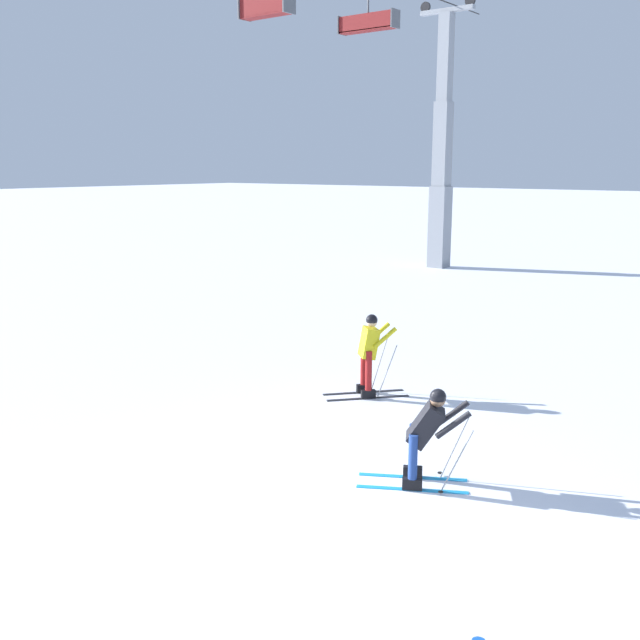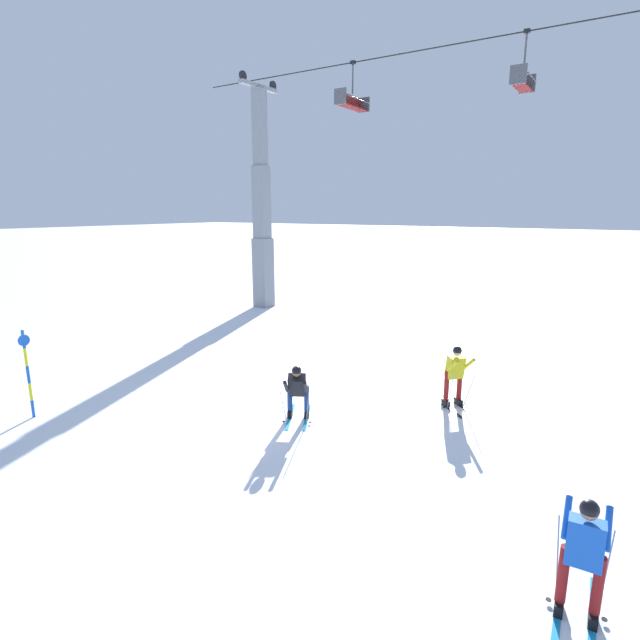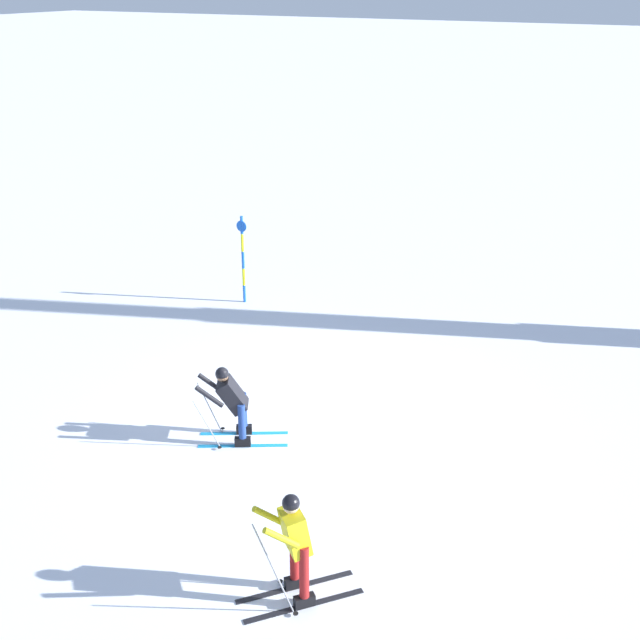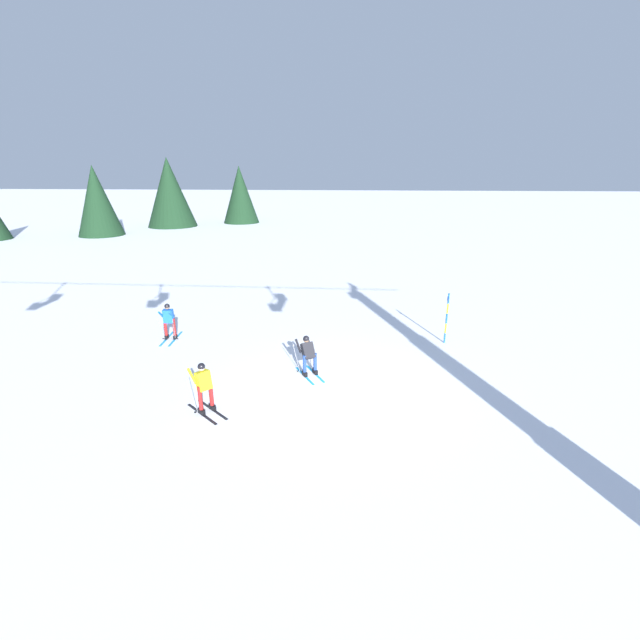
{
  "view_description": "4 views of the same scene",
  "coord_description": "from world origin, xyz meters",
  "px_view_note": "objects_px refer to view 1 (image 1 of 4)",
  "views": [
    {
      "loc": [
        -7.4,
        -5.66,
        4.5
      ],
      "look_at": [
        0.73,
        0.61,
        2.3
      ],
      "focal_mm": 40.57,
      "sensor_mm": 36.0,
      "label": 1
    },
    {
      "loc": [
        7.76,
        -10.11,
        5.08
      ],
      "look_at": [
        2.02,
        -1.24,
        2.69
      ],
      "focal_mm": 27.64,
      "sensor_mm": 36.0,
      "label": 2
    },
    {
      "loc": [
        11.42,
        6.27,
        7.67
      ],
      "look_at": [
        1.73,
        1.1,
        2.95
      ],
      "focal_mm": 45.53,
      "sensor_mm": 36.0,
      "label": 3
    },
    {
      "loc": [
        -0.37,
        13.89,
        7.32
      ],
      "look_at": [
        0.58,
        1.06,
        2.81
      ],
      "focal_mm": 24.82,
      "sensor_mm": 36.0,
      "label": 4
    }
  ],
  "objects_px": {
    "chairlift_seat_fourth": "(367,23)",
    "lift_tower_far": "(442,161)",
    "chairlift_seat_middle": "(265,5)",
    "skier_carving_main": "(426,430)",
    "skier_distant_downhill": "(369,349)"
  },
  "relations": [
    {
      "from": "chairlift_seat_fourth",
      "to": "lift_tower_far",
      "type": "bearing_deg",
      "value": 0.0
    },
    {
      "from": "skier_carving_main",
      "to": "skier_distant_downhill",
      "type": "bearing_deg",
      "value": 44.97
    },
    {
      "from": "chairlift_seat_fourth",
      "to": "skier_distant_downhill",
      "type": "height_order",
      "value": "chairlift_seat_fourth"
    },
    {
      "from": "lift_tower_far",
      "to": "skier_distant_downhill",
      "type": "distance_m",
      "value": 19.41
    },
    {
      "from": "chairlift_seat_middle",
      "to": "skier_distant_downhill",
      "type": "xyz_separation_m",
      "value": [
        -5.88,
        -7.87,
        -8.28
      ]
    },
    {
      "from": "skier_carving_main",
      "to": "lift_tower_far",
      "type": "bearing_deg",
      "value": 28.04
    },
    {
      "from": "lift_tower_far",
      "to": "chairlift_seat_middle",
      "type": "distance_m",
      "value": 12.33
    },
    {
      "from": "chairlift_seat_fourth",
      "to": "skier_carving_main",
      "type": "bearing_deg",
      "value": -142.93
    },
    {
      "from": "skier_distant_downhill",
      "to": "chairlift_seat_middle",
      "type": "bearing_deg",
      "value": 53.25
    },
    {
      "from": "chairlift_seat_fourth",
      "to": "skier_distant_downhill",
      "type": "bearing_deg",
      "value": -145.3
    },
    {
      "from": "lift_tower_far",
      "to": "chairlift_seat_fourth",
      "type": "xyz_separation_m",
      "value": [
        -5.98,
        -0.0,
        4.81
      ]
    },
    {
      "from": "chairlift_seat_fourth",
      "to": "chairlift_seat_middle",
      "type": "bearing_deg",
      "value": 180.0
    },
    {
      "from": "lift_tower_far",
      "to": "chairlift_seat_middle",
      "type": "relative_size",
      "value": 4.83
    },
    {
      "from": "skier_distant_downhill",
      "to": "chairlift_seat_fourth",
      "type": "bearing_deg",
      "value": 34.7
    },
    {
      "from": "chairlift_seat_middle",
      "to": "lift_tower_far",
      "type": "bearing_deg",
      "value": 0.0
    }
  ]
}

